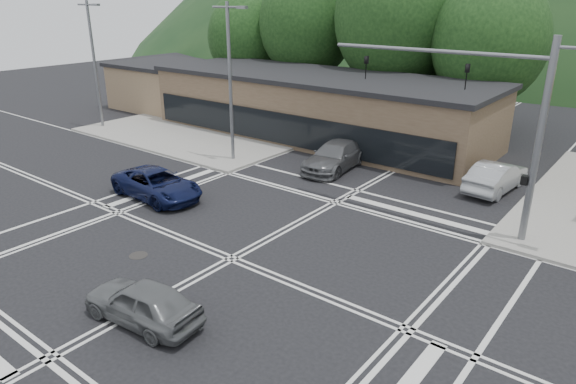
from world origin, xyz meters
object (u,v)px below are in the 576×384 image
Objects in this scene: car_queue_a at (496,176)px; car_northbound at (335,156)px; car_grey_center at (142,302)px; car_blue_west at (157,184)px; car_queue_b at (444,147)px.

car_northbound is at bearing 18.71° from car_queue_a.
car_grey_center is 0.75× the size of car_northbound.
car_blue_west is 10.10m from car_northbound.
car_queue_a is at bearing -45.57° from car_blue_west.
car_blue_west reaches higher than car_grey_center.
car_northbound is at bearing -22.68° from car_blue_west.
car_grey_center is at bearing 79.70° from car_queue_a.
car_grey_center is at bearing -127.79° from car_blue_west.
car_queue_b reaches higher than car_blue_west.
car_blue_west is 10.44m from car_grey_center.
car_queue_b is at bearing -26.43° from car_blue_west.
car_queue_b is (-4.26, 3.73, -0.03)m from car_queue_a.
car_grey_center is 0.92× the size of car_queue_b.
car_queue_a is 0.88× the size of car_northbound.
car_blue_west is at bearing -136.81° from car_grey_center.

